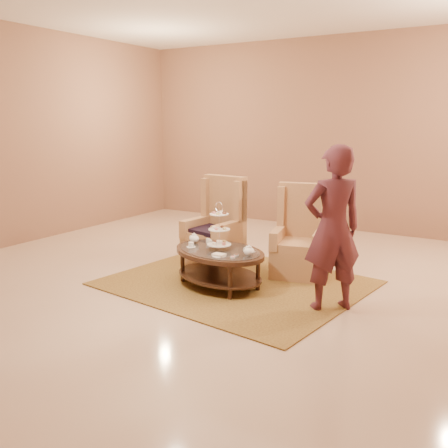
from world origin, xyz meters
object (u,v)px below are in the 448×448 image
Objects in this scene: armchair_left at (217,235)px; person at (333,229)px; tea_table at (219,256)px; armchair_right at (300,245)px.

armchair_left is 2.19m from person.
armchair_right is (0.64, 0.98, 0.02)m from tea_table.
armchair_left is 0.70× the size of person.
armchair_right is at bearing 73.21° from tea_table.
armchair_left is at bearing 173.16° from armchair_right.
tea_table is 1.17m from armchair_right.
armchair_left is 1.20m from armchair_right.
tea_table is at bearing -51.00° from armchair_left.
armchair_left reaches higher than tea_table.
person is (0.77, -0.98, 0.48)m from armchair_right.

